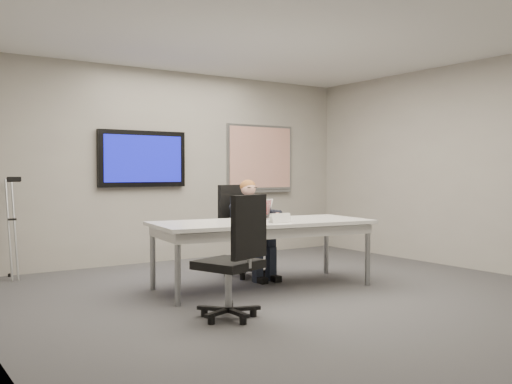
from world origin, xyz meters
TOP-DOWN VIEW (x-y plane):
  - floor at (0.00, 0.00)m, footprint 6.00×6.00m
  - ceiling at (0.00, 0.00)m, footprint 6.00×6.00m
  - wall_back at (0.00, 3.00)m, footprint 6.00×0.02m
  - wall_right at (3.00, 0.00)m, footprint 0.02×6.00m
  - conference_table at (-0.05, 0.60)m, footprint 2.58×1.34m
  - tv_display at (-0.50, 2.95)m, footprint 1.30×0.09m
  - whiteboard at (1.55, 2.97)m, footprint 1.25×0.08m
  - office_chair_far at (0.17, 1.35)m, footprint 0.65×0.65m
  - office_chair_near at (-1.07, -0.40)m, footprint 0.68×0.68m
  - seated_person at (0.18, 1.11)m, footprint 0.39×0.66m
  - crutch at (-2.29, 2.75)m, footprint 0.20×0.75m
  - laptop at (0.17, 0.86)m, footprint 0.36×0.35m
  - name_tent at (-0.02, 0.31)m, footprint 0.26×0.08m
  - pen at (-0.24, 0.32)m, footprint 0.05×0.15m

SIDE VIEW (x-z plane):
  - floor at x=0.00m, z-range -0.01..0.01m
  - office_chair_near at x=-1.07m, z-range -0.21..0.90m
  - office_chair_far at x=0.17m, z-range -0.22..0.93m
  - seated_person at x=0.18m, z-range -0.12..1.10m
  - crutch at x=-2.29m, z-range -0.03..1.32m
  - conference_table at x=-0.05m, z-range 0.29..1.05m
  - pen at x=-0.24m, z-range 0.76..0.77m
  - name_tent at x=-0.02m, z-range 0.76..0.86m
  - laptop at x=0.17m, z-range 0.70..0.93m
  - wall_back at x=0.00m, z-range 0.00..2.80m
  - wall_right at x=3.00m, z-range 0.00..2.80m
  - tv_display at x=-0.50m, z-range 1.10..1.90m
  - whiteboard at x=1.55m, z-range 0.98..2.08m
  - ceiling at x=0.00m, z-range 2.79..2.81m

